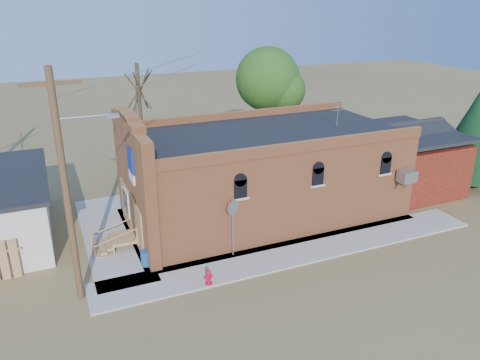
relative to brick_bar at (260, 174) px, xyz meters
name	(u,v)px	position (x,y,z in m)	size (l,w,h in m)	color
ground	(279,269)	(-1.64, -5.49, -2.34)	(120.00, 120.00, 0.00)	brown
sidewalk_south	(299,252)	(-0.14, -4.59, -2.30)	(19.00, 2.20, 0.08)	#9E9991
sidewalk_west	(111,236)	(-7.94, 0.51, -2.30)	(2.60, 10.00, 0.08)	#9E9991
brick_bar	(260,174)	(0.00, 0.00, 0.00)	(16.40, 7.97, 6.30)	#BE683A
red_shed	(405,153)	(9.86, 0.01, -0.07)	(5.40, 6.40, 4.30)	#50150D
utility_pole	(67,185)	(-9.79, -4.29, 2.43)	(3.12, 0.26, 9.00)	#4A311D
tree_bare_near	(139,89)	(-4.64, 7.51, 3.62)	(2.80, 2.80, 7.65)	#463728
tree_leafy	(267,79)	(4.36, 8.01, 3.59)	(4.40, 4.40, 8.15)	#463728
evergreen_tree	(477,129)	(13.86, -1.49, 1.37)	(3.60, 3.60, 6.50)	#463728
fire_hydrant	(209,277)	(-4.92, -5.50, -1.94)	(0.37, 0.35, 0.66)	#B20A24
stop_sign	(233,213)	(-3.09, -3.69, -0.15)	(0.69, 0.39, 2.75)	gray
trash_barrel	(146,258)	(-6.94, -3.02, -1.91)	(0.46, 0.46, 0.71)	navy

